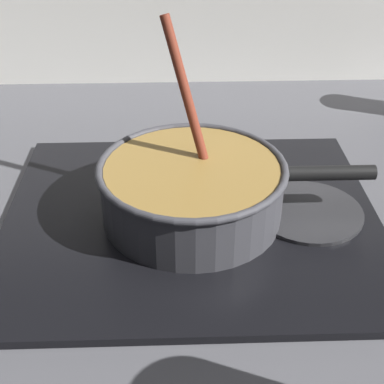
{
  "coord_description": "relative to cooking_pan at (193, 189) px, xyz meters",
  "views": [
    {
      "loc": [
        0.03,
        -0.46,
        0.5
      ],
      "look_at": [
        0.05,
        0.22,
        0.05
      ],
      "focal_mm": 51.66,
      "sensor_mm": 36.0,
      "label": 1
    }
  ],
  "objects": [
    {
      "name": "ground",
      "position": [
        -0.05,
        -0.22,
        -0.08
      ],
      "size": [
        2.4,
        1.6,
        0.04
      ],
      "primitive_type": "cube",
      "color": "#4C4C51"
    },
    {
      "name": "burner_ring",
      "position": [
        -0.0,
        -0.0,
        -0.04
      ],
      "size": [
        0.19,
        0.19,
        0.01
      ],
      "primitive_type": "torus",
      "color": "#592D0C",
      "rests_on": "hob_plate"
    },
    {
      "name": "cooking_pan",
      "position": [
        0.0,
        0.0,
        0.0
      ],
      "size": [
        0.4,
        0.28,
        0.28
      ],
      "color": "#38383D",
      "rests_on": "hob_plate"
    },
    {
      "name": "spare_burner",
      "position": [
        0.17,
        -0.0,
        -0.04
      ],
      "size": [
        0.16,
        0.16,
        0.01
      ],
      "primitive_type": "cylinder",
      "color": "#262628",
      "rests_on": "hob_plate"
    },
    {
      "name": "hob_plate",
      "position": [
        -0.0,
        -0.0,
        -0.05
      ],
      "size": [
        0.56,
        0.48,
        0.01
      ],
      "primitive_type": "cube",
      "color": "black",
      "rests_on": "ground"
    }
  ]
}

